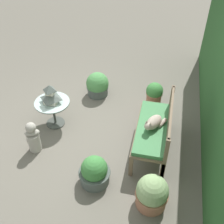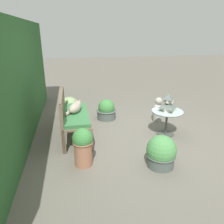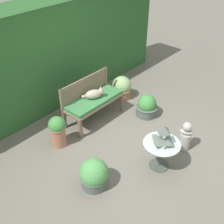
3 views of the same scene
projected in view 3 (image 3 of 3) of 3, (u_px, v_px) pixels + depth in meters
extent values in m
plane|color=#666056|center=(128.00, 146.00, 5.32)|extent=(30.00, 30.00, 0.00)
cube|color=#285628|center=(43.00, 56.00, 5.96)|extent=(6.40, 0.88, 2.23)
cube|color=brown|center=(80.00, 129.00, 5.40)|extent=(0.06, 0.06, 0.40)
cube|color=brown|center=(122.00, 103.00, 6.15)|extent=(0.06, 0.06, 0.40)
cube|color=brown|center=(64.00, 120.00, 5.65)|extent=(0.06, 0.06, 0.40)
cube|color=brown|center=(106.00, 95.00, 6.41)|extent=(0.06, 0.06, 0.40)
cube|color=brown|center=(94.00, 102.00, 5.77)|extent=(1.30, 0.53, 0.04)
cube|color=#387542|center=(94.00, 100.00, 5.74)|extent=(1.25, 0.49, 0.07)
cube|color=brown|center=(63.00, 109.00, 5.51)|extent=(0.06, 0.06, 0.90)
cube|color=brown|center=(106.00, 86.00, 6.27)|extent=(0.06, 0.06, 0.90)
cube|color=brown|center=(85.00, 86.00, 5.74)|extent=(1.25, 0.04, 0.38)
ellipsoid|color=#A89989|center=(93.00, 94.00, 5.68)|extent=(0.39, 0.32, 0.19)
sphere|color=#A89989|center=(101.00, 91.00, 5.71)|extent=(0.12, 0.12, 0.12)
cone|color=#A89989|center=(101.00, 87.00, 5.69)|extent=(0.05, 0.05, 0.05)
cone|color=#A89989|center=(102.00, 89.00, 5.64)|extent=(0.05, 0.05, 0.05)
cylinder|color=#A89989|center=(86.00, 96.00, 5.73)|extent=(0.20, 0.14, 0.07)
cylinder|color=#424742|center=(159.00, 165.00, 4.89)|extent=(0.34, 0.34, 0.02)
cylinder|color=#424742|center=(160.00, 155.00, 4.75)|extent=(0.04, 0.04, 0.50)
cylinder|color=silver|center=(162.00, 144.00, 4.61)|extent=(0.62, 0.62, 0.01)
torus|color=#424742|center=(162.00, 144.00, 4.61)|extent=(0.63, 0.63, 0.02)
cube|color=beige|center=(162.00, 142.00, 4.58)|extent=(0.23, 0.23, 0.07)
pyramid|color=#56605B|center=(163.00, 138.00, 4.53)|extent=(0.30, 0.30, 0.11)
cube|color=beige|center=(163.00, 133.00, 4.48)|extent=(0.14, 0.14, 0.07)
pyramid|color=#56605B|center=(164.00, 129.00, 4.43)|extent=(0.19, 0.19, 0.12)
cylinder|color=#A39E93|center=(185.00, 141.00, 5.17)|extent=(0.21, 0.21, 0.34)
ellipsoid|color=#A39E93|center=(186.00, 132.00, 5.04)|extent=(0.23, 0.28, 0.09)
sphere|color=#A39E93|center=(187.00, 127.00, 4.97)|extent=(0.17, 0.17, 0.17)
cylinder|color=#9E664C|center=(58.00, 136.00, 5.24)|extent=(0.28, 0.28, 0.41)
torus|color=#9E664C|center=(57.00, 128.00, 5.13)|extent=(0.32, 0.32, 0.03)
sphere|color=#3D7F3D|center=(57.00, 125.00, 5.09)|extent=(0.32, 0.32, 0.32)
cylinder|color=#4C5651|center=(94.00, 180.00, 4.50)|extent=(0.42, 0.42, 0.20)
torus|color=#4C5651|center=(94.00, 177.00, 4.45)|extent=(0.46, 0.46, 0.03)
sphere|color=#4C8E4C|center=(94.00, 173.00, 4.39)|extent=(0.47, 0.47, 0.47)
cylinder|color=#4C5651|center=(147.00, 111.00, 6.07)|extent=(0.44, 0.44, 0.22)
torus|color=#4C5651|center=(147.00, 107.00, 6.02)|extent=(0.48, 0.48, 0.03)
sphere|color=#3D7F3D|center=(147.00, 104.00, 5.97)|extent=(0.40, 0.40, 0.40)
cylinder|color=#9E664C|center=(122.00, 93.00, 6.67)|extent=(0.43, 0.43, 0.23)
torus|color=#9E664C|center=(122.00, 89.00, 6.61)|extent=(0.47, 0.47, 0.03)
sphere|color=#89A870|center=(122.00, 86.00, 6.55)|extent=(0.45, 0.45, 0.45)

